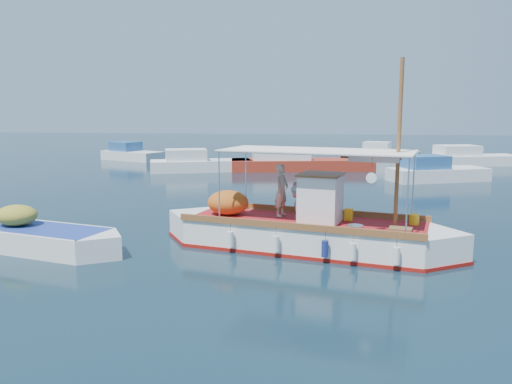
# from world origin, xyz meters

# --- Properties ---
(ground) EXTENTS (160.00, 160.00, 0.00)m
(ground) POSITION_xyz_m (0.00, 0.00, 0.00)
(ground) COLOR black
(ground) RESTS_ON ground
(fishing_caique) EXTENTS (9.51, 4.19, 5.95)m
(fishing_caique) POSITION_xyz_m (0.23, -0.58, 0.52)
(fishing_caique) COLOR white
(fishing_caique) RESTS_ON ground
(dinghy) EXTENTS (6.20, 2.82, 1.56)m
(dinghy) POSITION_xyz_m (-8.04, -1.91, 0.33)
(dinghy) COLOR white
(dinghy) RESTS_ON ground
(bg_boat_nw) EXTENTS (7.59, 4.63, 1.80)m
(bg_boat_nw) POSITION_xyz_m (-8.34, 18.97, 0.49)
(bg_boat_nw) COLOR silver
(bg_boat_nw) RESTS_ON ground
(bg_boat_n) EXTENTS (10.65, 4.76, 1.80)m
(bg_boat_n) POSITION_xyz_m (-1.27, 20.65, 0.49)
(bg_boat_n) COLOR maroon
(bg_boat_n) RESTS_ON ground
(bg_boat_ne) EXTENTS (6.46, 4.31, 1.80)m
(bg_boat_ne) POSITION_xyz_m (7.57, 16.07, 0.49)
(bg_boat_ne) COLOR silver
(bg_boat_ne) RESTS_ON ground
(bg_boat_e) EXTENTS (8.14, 4.51, 1.80)m
(bg_boat_e) POSITION_xyz_m (12.05, 26.02, 0.49)
(bg_boat_e) COLOR silver
(bg_boat_e) RESTS_ON ground
(bg_boat_far_w) EXTENTS (6.17, 4.53, 1.80)m
(bg_boat_far_w) POSITION_xyz_m (-16.37, 26.24, 0.49)
(bg_boat_far_w) COLOR silver
(bg_boat_far_w) RESTS_ON ground
(bg_boat_far_n) EXTENTS (5.87, 3.52, 1.80)m
(bg_boat_far_n) POSITION_xyz_m (5.89, 29.48, 0.49)
(bg_boat_far_n) COLOR silver
(bg_boat_far_n) RESTS_ON ground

